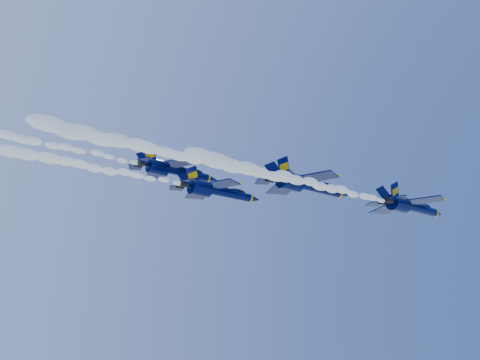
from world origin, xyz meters
TOP-DOWN VIEW (x-y plane):
  - jet_lead at (22.40, -15.02)m, footprint 16.94×13.90m
  - smoke_trail_jet_lead at (-2.87, -15.02)m, footprint 36.06×1.89m
  - jet_second at (8.10, -4.93)m, footprint 19.07×15.65m
  - smoke_trail_jet_second at (-18.08, -4.93)m, footprint 36.06×2.13m
  - jet_third at (-3.68, 4.96)m, footprint 16.97×13.92m
  - smoke_trail_jet_third at (-28.97, 4.96)m, footprint 36.06×1.89m
  - jet_fourth at (-8.88, 10.76)m, footprint 16.56×13.59m
  - smoke_trail_jet_fourth at (-33.99, 10.76)m, footprint 36.06×1.85m

SIDE VIEW (x-z plane):
  - smoke_trail_jet_lead at x=-2.87m, z-range 148.44..150.14m
  - jet_lead at x=22.40m, z-range 146.55..152.84m
  - smoke_trail_jet_third at x=-28.97m, z-range 151.27..152.97m
  - jet_third at x=-3.68m, z-range 149.37..155.68m
  - smoke_trail_jet_second at x=-18.08m, z-range 151.95..153.86m
  - jet_second at x=8.10m, z-range 149.78..156.87m
  - smoke_trail_jet_fourth at x=-33.99m, z-range 155.53..157.19m
  - jet_fourth at x=-8.88m, z-range 153.68..159.84m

